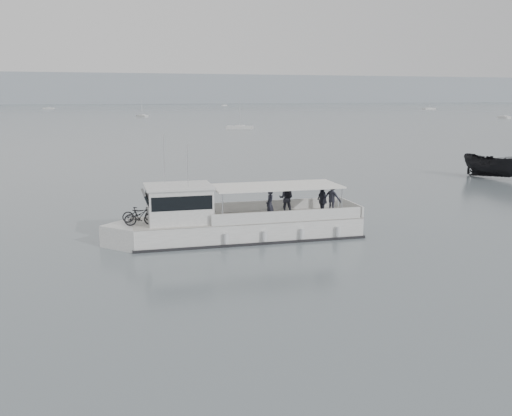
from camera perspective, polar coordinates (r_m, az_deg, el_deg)
name	(u,v)px	position (r m, az deg, el deg)	size (l,w,h in m)	color
ground	(231,234)	(31.43, -2.55, -2.58)	(1400.00, 1400.00, 0.00)	slate
headland	(73,89)	(589.50, -17.80, 11.27)	(1400.00, 90.00, 28.00)	#939EA8
tour_boat	(225,222)	(30.02, -3.12, -1.40)	(13.77, 4.20, 5.73)	white
dark_motorboat	(493,166)	(56.79, 22.59, 3.93)	(2.24, 5.97, 2.30)	black
moored_fleet	(22,116)	(224.90, -22.37, 8.52)	(393.86, 360.69, 9.63)	white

